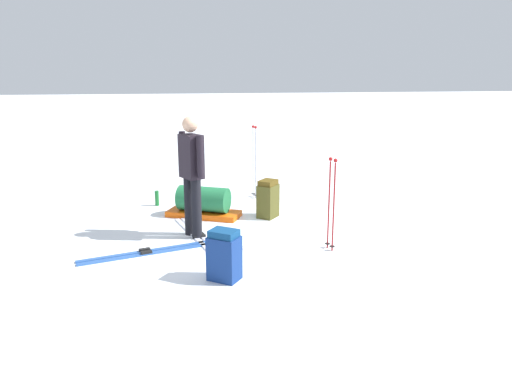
{
  "coord_description": "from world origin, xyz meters",
  "views": [
    {
      "loc": [
        -6.44,
        0.97,
        2.34
      ],
      "look_at": [
        0.0,
        0.0,
        0.7
      ],
      "focal_mm": 34.92,
      "sensor_mm": 36.0,
      "label": 1
    }
  ],
  "objects": [
    {
      "name": "backpack_bright",
      "position": [
        -1.21,
        0.54,
        0.29
      ],
      "size": [
        0.4,
        0.42,
        0.59
      ],
      "color": "navy",
      "rests_on": "ground_plane"
    },
    {
      "name": "skier_standing",
      "position": [
        0.34,
        0.85,
        0.95
      ],
      "size": [
        0.51,
        0.36,
        1.7
      ],
      "color": "black",
      "rests_on": "ground_plane"
    },
    {
      "name": "ground_plane",
      "position": [
        0.0,
        0.0,
        0.0
      ],
      "size": [
        80.0,
        80.0,
        0.0
      ],
      "primitive_type": "plane",
      "color": "white"
    },
    {
      "name": "ski_poles_planted_far",
      "position": [
        2.35,
        -0.32,
        0.74
      ],
      "size": [
        0.17,
        0.1,
        1.33
      ],
      "color": "#ADB2BF",
      "rests_on": "ground_plane"
    },
    {
      "name": "ski_pair_far",
      "position": [
        0.27,
        0.78,
        0.01
      ],
      "size": [
        1.86,
        0.68,
        0.05
      ],
      "color": "silver",
      "rests_on": "ground_plane"
    },
    {
      "name": "ski_poles_planted_near",
      "position": [
        -0.46,
        -0.92,
        0.68
      ],
      "size": [
        0.18,
        0.1,
        1.23
      ],
      "color": "maroon",
      "rests_on": "ground_plane"
    },
    {
      "name": "gear_sled",
      "position": [
        1.29,
        0.66,
        0.22
      ],
      "size": [
        0.89,
        1.24,
        0.49
      ],
      "color": "#E2540B",
      "rests_on": "ground_plane"
    },
    {
      "name": "ski_pair_near",
      "position": [
        -0.26,
        1.48,
        0.01
      ],
      "size": [
        0.66,
        1.69,
        0.05
      ],
      "color": "#2C58A3",
      "rests_on": "ground_plane"
    },
    {
      "name": "backpack_large_dark",
      "position": [
        1.09,
        -0.36,
        0.3
      ],
      "size": [
        0.41,
        0.4,
        0.61
      ],
      "color": "#49471C",
      "rests_on": "ground_plane"
    },
    {
      "name": "thermos_bottle",
      "position": [
        2.06,
        1.43,
        0.13
      ],
      "size": [
        0.07,
        0.07,
        0.26
      ],
      "primitive_type": "cylinder",
      "color": "#19692C",
      "rests_on": "ground_plane"
    }
  ]
}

